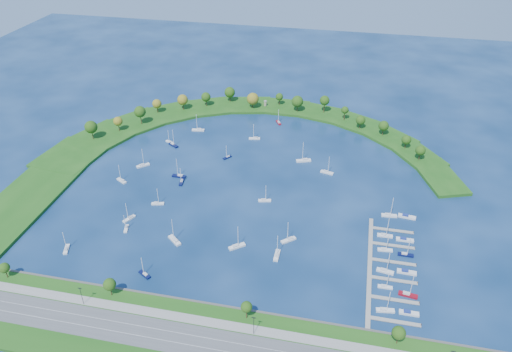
% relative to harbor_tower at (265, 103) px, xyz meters
% --- Properties ---
extents(ground, '(700.00, 700.00, 0.00)m').
position_rel_harbor_tower_xyz_m(ground, '(11.09, -115.57, -4.22)').
color(ground, '#072143').
rests_on(ground, ground).
extents(south_shoreline, '(420.00, 43.10, 11.60)m').
position_rel_harbor_tower_xyz_m(south_shoreline, '(11.12, -238.45, -3.23)').
color(south_shoreline, '#1C4F15').
rests_on(south_shoreline, ground).
extents(breakwater, '(286.74, 247.64, 2.00)m').
position_rel_harbor_tower_xyz_m(breakwater, '(-35.24, -66.85, -3.24)').
color(breakwater, '#1C4F15').
rests_on(breakwater, ground).
extents(breakwater_trees, '(238.26, 95.31, 14.80)m').
position_rel_harbor_tower_xyz_m(breakwater_trees, '(-13.09, -27.91, 6.26)').
color(breakwater_trees, '#382314').
rests_on(breakwater_trees, breakwater).
extents(harbor_tower, '(2.60, 2.60, 4.34)m').
position_rel_harbor_tower_xyz_m(harbor_tower, '(0.00, 0.00, 0.00)').
color(harbor_tower, gray).
rests_on(harbor_tower, breakwater).
extents(dock_system, '(24.28, 82.00, 1.60)m').
position_rel_harbor_tower_xyz_m(dock_system, '(96.38, -176.57, -3.87)').
color(dock_system, gray).
rests_on(dock_system, ground).
extents(moored_boat_0, '(9.61, 3.99, 13.71)m').
position_rel_harbor_tower_xyz_m(moored_boat_0, '(-41.67, -51.05, -3.27)').
color(moored_boat_0, silver).
rests_on(moored_boat_0, ground).
extents(moored_boat_1, '(3.66, 7.08, 10.02)m').
position_rel_harbor_tower_xyz_m(moored_boat_1, '(-44.27, -173.63, -3.37)').
color(moored_boat_1, silver).
rests_on(moored_boat_1, ground).
extents(moored_boat_2, '(5.49, 6.55, 9.90)m').
position_rel_harbor_tower_xyz_m(moored_boat_2, '(-9.54, -85.98, -3.37)').
color(moored_boat_2, '#09103C').
rests_on(moored_boat_2, ground).
extents(moored_boat_3, '(2.53, 8.82, 12.94)m').
position_rel_harbor_tower_xyz_m(moored_boat_3, '(41.77, -177.84, -3.29)').
color(moored_boat_3, silver).
rests_on(moored_boat_3, ground).
extents(moored_boat_4, '(8.17, 7.56, 12.80)m').
position_rel_harbor_tower_xyz_m(moored_boat_4, '(45.78, -164.37, -3.29)').
color(moored_boat_4, silver).
rests_on(moored_boat_4, ground).
extents(moored_boat_5, '(7.51, 5.66, 11.02)m').
position_rel_harbor_tower_xyz_m(moored_boat_5, '(-19.80, -205.60, -3.35)').
color(moored_boat_5, '#09103C').
rests_on(moored_boat_5, ground).
extents(moored_boat_6, '(8.18, 6.15, 12.00)m').
position_rel_harbor_tower_xyz_m(moored_boat_6, '(-67.93, -129.00, -3.32)').
color(moored_boat_6, silver).
rests_on(moored_boat_6, ground).
extents(moored_boat_7, '(8.52, 3.85, 12.10)m').
position_rel_harbor_tower_xyz_m(moored_boat_7, '(3.05, -55.16, -3.32)').
color(moored_boat_7, silver).
rests_on(moored_boat_7, ground).
extents(moored_boat_8, '(9.19, 8.39, 14.32)m').
position_rel_harbor_tower_xyz_m(moored_boat_8, '(-14.24, -177.85, -3.24)').
color(moored_boat_8, silver).
rests_on(moored_boat_8, ground).
extents(moored_boat_9, '(8.81, 7.81, 13.58)m').
position_rel_harbor_tower_xyz_m(moored_boat_9, '(19.75, -175.51, -3.27)').
color(moored_boat_9, silver).
rests_on(moored_boat_9, ground).
extents(moored_boat_10, '(8.25, 7.86, 13.09)m').
position_rel_harbor_tower_xyz_m(moored_boat_10, '(-62.12, -108.65, -3.29)').
color(moored_boat_10, silver).
rests_on(moored_boat_10, ground).
extents(moored_boat_11, '(6.77, 4.15, 9.65)m').
position_rel_harbor_tower_xyz_m(moored_boat_11, '(-56.37, -73.25, -3.38)').
color(moored_boat_11, silver).
rests_on(moored_boat_11, ground).
extents(moored_boat_12, '(7.83, 3.83, 11.10)m').
position_rel_harbor_tower_xyz_m(moored_boat_12, '(-36.04, -147.62, -3.34)').
color(moored_boat_12, silver).
rests_on(moored_boat_12, ground).
extents(moored_boat_13, '(3.04, 7.86, 11.26)m').
position_rel_harbor_tower_xyz_m(moored_boat_13, '(-29.89, -122.32, -3.34)').
color(moored_boat_13, '#09103C').
rests_on(moored_boat_13, ground).
extents(moored_boat_14, '(8.97, 4.47, 12.70)m').
position_rel_harbor_tower_xyz_m(moored_boat_14, '(59.55, -91.12, -3.30)').
color(moored_boat_14, silver).
rests_on(moored_boat_14, ground).
extents(moored_boat_15, '(7.98, 3.86, 11.31)m').
position_rel_harbor_tower_xyz_m(moored_boat_15, '(25.80, -130.95, -3.34)').
color(moored_boat_15, silver).
rests_on(moored_boat_15, ground).
extents(moored_boat_16, '(5.54, 8.18, 11.78)m').
position_rel_harbor_tower_xyz_m(moored_boat_16, '(-46.38, -165.04, -3.32)').
color(moored_boat_16, silver).
rests_on(moored_boat_16, ground).
extents(moored_boat_17, '(9.25, 2.88, 13.48)m').
position_rel_harbor_tower_xyz_m(moored_boat_17, '(-33.75, -116.13, -3.27)').
color(moored_boat_17, '#09103C').
rests_on(moored_boat_17, ground).
extents(moored_boat_18, '(4.57, 7.99, 11.33)m').
position_rel_harbor_tower_xyz_m(moored_boat_18, '(-67.60, -196.63, -3.34)').
color(moored_boat_18, silver).
rests_on(moored_boat_18, ground).
extents(moored_boat_19, '(5.49, 7.83, 11.33)m').
position_rel_harbor_tower_xyz_m(moored_boat_19, '(15.72, -25.63, -3.34)').
color(moored_boat_19, maroon).
rests_on(moored_boat_19, ground).
extents(moored_boat_20, '(8.72, 7.02, 13.02)m').
position_rel_harbor_tower_xyz_m(moored_boat_20, '(-51.98, -77.41, -3.29)').
color(moored_boat_20, '#09103C').
rests_on(moored_boat_20, ground).
extents(moored_boat_21, '(10.47, 5.93, 14.85)m').
position_rel_harbor_tower_xyz_m(moored_boat_21, '(42.63, -79.32, -3.23)').
color(moored_boat_21, silver).
rests_on(moored_boat_21, ground).
extents(docked_boat_0, '(8.60, 3.46, 12.28)m').
position_rel_harbor_tower_xyz_m(docked_boat_0, '(96.60, -204.09, -3.31)').
color(docked_boat_0, silver).
rests_on(docked_boat_0, ground).
extents(docked_boat_1, '(8.91, 2.50, 1.82)m').
position_rel_harbor_tower_xyz_m(docked_boat_1, '(107.06, -203.47, -3.56)').
color(docked_boat_1, silver).
rests_on(docked_boat_1, ground).
extents(docked_boat_2, '(7.05, 2.00, 10.35)m').
position_rel_harbor_tower_xyz_m(docked_boat_2, '(96.63, -188.97, -3.36)').
color(docked_boat_2, silver).
rests_on(docked_boat_2, ground).
extents(docked_boat_3, '(9.17, 3.72, 13.10)m').
position_rel_harbor_tower_xyz_m(docked_boat_3, '(107.09, -192.07, -3.29)').
color(docked_boat_3, maroon).
rests_on(docked_boat_3, ground).
extents(docked_boat_4, '(8.80, 3.80, 12.52)m').
position_rel_harbor_tower_xyz_m(docked_boat_4, '(96.60, -177.98, -3.30)').
color(docked_boat_4, silver).
rests_on(docked_boat_4, ground).
extents(docked_boat_5, '(9.63, 3.09, 1.94)m').
position_rel_harbor_tower_xyz_m(docked_boat_5, '(107.05, -176.43, -3.51)').
color(docked_boat_5, silver).
rests_on(docked_boat_5, ground).
extents(docked_boat_6, '(7.98, 2.82, 11.50)m').
position_rel_harbor_tower_xyz_m(docked_boat_6, '(96.61, -161.57, -3.33)').
color(docked_boat_6, silver).
rests_on(docked_boat_6, ground).
extents(docked_boat_7, '(8.06, 2.34, 11.81)m').
position_rel_harbor_tower_xyz_m(docked_boat_7, '(107.11, -163.20, -3.32)').
color(docked_boat_7, '#09103C').
rests_on(docked_boat_7, ground).
extents(docked_boat_8, '(8.36, 2.44, 12.24)m').
position_rel_harbor_tower_xyz_m(docked_boat_8, '(96.60, -149.52, -3.31)').
color(docked_boat_8, silver).
rests_on(docked_boat_8, ground).
extents(docked_boat_9, '(9.39, 2.71, 1.91)m').
position_rel_harbor_tower_xyz_m(docked_boat_9, '(107.05, -150.97, -3.52)').
color(docked_boat_9, silver).
rests_on(docked_boat_9, ground).
extents(docked_boat_10, '(8.99, 3.20, 12.96)m').
position_rel_harbor_tower_xyz_m(docked_boat_10, '(98.99, -130.48, -3.29)').
color(docked_boat_10, silver).
rests_on(docked_boat_10, ground).
extents(docked_boat_11, '(10.15, 3.95, 2.02)m').
position_rel_harbor_tower_xyz_m(docked_boat_11, '(108.94, -129.48, -3.48)').
color(docked_boat_11, silver).
rests_on(docked_boat_11, ground).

